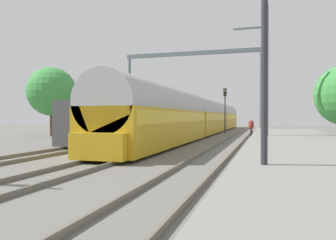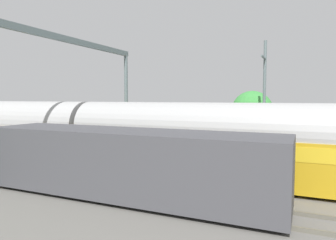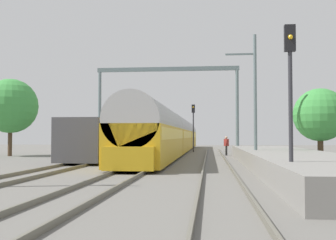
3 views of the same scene
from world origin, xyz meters
The scene contains 14 objects.
ground centered at (0.00, 0.00, 0.00)m, with size 120.00×120.00×0.00m, color slate.
track_far_west centered at (-4.11, 0.00, 0.08)m, with size 1.52×60.00×0.16m.
track_west centered at (0.00, 0.00, 0.08)m, with size 1.52×60.00×0.16m.
track_east centered at (4.11, 0.00, 0.08)m, with size 1.52×60.00×0.16m.
platform centered at (7.92, 2.00, 0.45)m, with size 4.40×28.00×0.90m.
passenger_train centered at (0.00, 22.24, 1.97)m, with size 2.93×49.20×3.82m.
freight_car centered at (-4.11, 8.80, 1.47)m, with size 2.80×13.00×2.70m.
person_crossing centered at (5.22, 16.73, 1.03)m, with size 0.46×0.44×1.73m.
railway_signal_near centered at (6.42, -6.93, 3.49)m, with size 0.36×0.30×5.49m.
railway_signal_far centered at (1.92, 24.61, 3.35)m, with size 0.36×0.30×5.24m.
catenary_gantry centered at (0.00, 15.09, 5.64)m, with size 12.61×0.28×7.86m.
catenary_pole_east_mid centered at (6.46, 4.55, 4.15)m, with size 1.90×0.20×8.00m.
tree_west_background centered at (-13.67, 13.46, 4.38)m, with size 4.76×4.76×6.77m.
tree_east_background centered at (10.71, 5.97, 3.09)m, with size 3.37×3.37×4.79m.
Camera 3 is at (3.73, -20.99, 1.76)m, focal length 44.08 mm.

